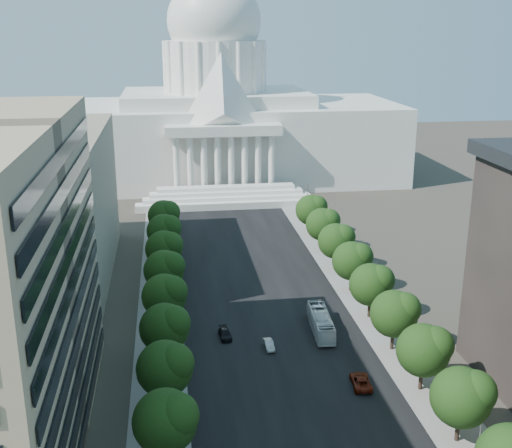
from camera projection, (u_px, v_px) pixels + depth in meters
name	position (u px, v px, depth m)	size (l,w,h in m)	color
road_asphalt	(255.00, 284.00, 129.08)	(30.00, 260.00, 0.01)	black
sidewalk_left	(160.00, 289.00, 126.57)	(8.00, 260.00, 0.02)	gray
sidewalk_right	(347.00, 279.00, 131.59)	(8.00, 260.00, 0.02)	gray
capitol	(216.00, 119.00, 212.87)	(120.00, 56.00, 73.00)	white
office_block_left_far	(10.00, 208.00, 127.74)	(38.00, 52.00, 30.00)	gray
tree_l_c	(168.00, 420.00, 73.58)	(7.79, 7.60, 9.97)	#33261C
tree_l_d	(167.00, 367.00, 84.93)	(7.79, 7.60, 9.97)	#33261C
tree_l_e	(167.00, 327.00, 96.28)	(7.79, 7.60, 9.97)	#33261C
tree_l_f	(166.00, 295.00, 107.63)	(7.79, 7.60, 9.97)	#33261C
tree_l_g	(166.00, 269.00, 118.97)	(7.79, 7.60, 9.97)	#33261C
tree_l_h	(165.00, 248.00, 130.32)	(7.79, 7.60, 9.97)	#33261C
tree_l_i	(165.00, 230.00, 141.67)	(7.79, 7.60, 9.97)	#33261C
tree_l_j	(165.00, 215.00, 153.02)	(7.79, 7.60, 9.97)	#33261C
tree_r_c	(464.00, 396.00, 78.34)	(7.79, 7.60, 9.97)	#33261C
tree_r_d	(426.00, 349.00, 89.69)	(7.79, 7.60, 9.97)	#33261C
tree_r_e	(397.00, 312.00, 101.04)	(7.79, 7.60, 9.97)	#33261C
tree_r_f	(373.00, 283.00, 112.38)	(7.79, 7.60, 9.97)	#33261C
tree_r_g	(354.00, 260.00, 123.73)	(7.79, 7.60, 9.97)	#33261C
tree_r_h	(338.00, 240.00, 135.08)	(7.79, 7.60, 9.97)	#33261C
tree_r_i	(324.00, 223.00, 146.43)	(7.79, 7.60, 9.97)	#33261C
tree_r_j	(312.00, 209.00, 157.78)	(7.79, 7.60, 9.97)	#33261C
streetlight_b	(479.00, 403.00, 77.97)	(2.61, 0.44, 9.00)	gray
streetlight_c	(405.00, 315.00, 101.61)	(2.61, 0.44, 9.00)	gray
streetlight_d	(360.00, 260.00, 125.26)	(2.61, 0.44, 9.00)	gray
streetlight_e	(328.00, 223.00, 148.90)	(2.61, 0.44, 9.00)	gray
streetlight_f	(305.00, 196.00, 172.54)	(2.61, 0.44, 9.00)	gray
car_silver	(269.00, 345.00, 102.97)	(1.38, 3.95, 1.30)	#9EA1A5
car_red	(361.00, 381.00, 92.23)	(2.60, 5.64, 1.57)	#671A0B
car_dark_b	(225.00, 334.00, 106.56)	(1.84, 4.53, 1.31)	black
city_bus	(321.00, 322.00, 108.34)	(2.93, 12.52, 3.49)	white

